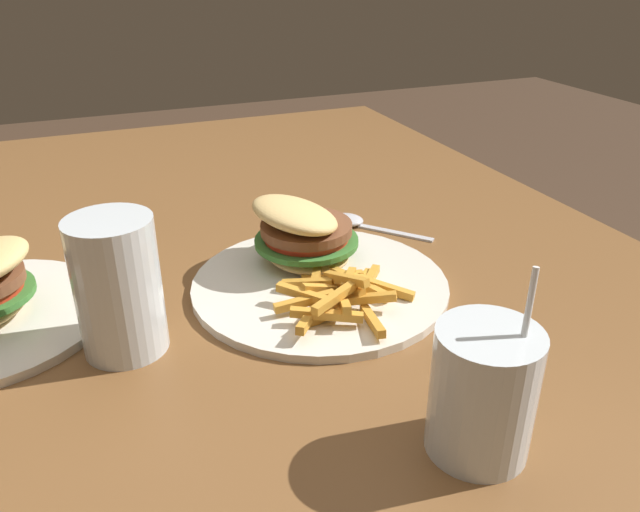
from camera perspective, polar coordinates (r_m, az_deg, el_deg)
The scene contains 5 objects.
dining_table at distance 0.83m, azimuth -14.27°, elevation -8.54°, with size 1.45×1.27×0.73m.
meal_plate_near at distance 0.74m, azimuth -0.73°, elevation -0.23°, with size 0.30×0.30×0.10m.
beer_glass at distance 0.63m, azimuth -17.93°, elevation -3.04°, with size 0.08×0.08×0.14m.
juice_glass at distance 0.51m, azimuth 14.59°, elevation -12.33°, with size 0.08×0.08×0.16m.
spoon at distance 0.90m, azimuth 2.98°, elevation 3.20°, with size 0.13×0.12×0.01m.
Camera 1 is at (-0.69, 0.06, 1.10)m, focal length 35.00 mm.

